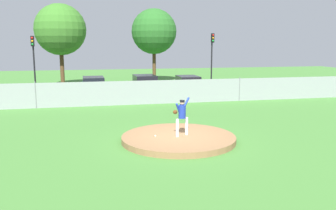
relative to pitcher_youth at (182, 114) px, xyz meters
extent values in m
plane|color=#427A33|center=(-0.14, 6.02, -1.23)|extent=(80.00, 80.00, 0.00)
cube|color=#2B2B2D|center=(-0.14, 14.52, -1.23)|extent=(44.00, 7.00, 0.01)
cylinder|color=olive|center=(-0.14, 0.02, -1.11)|extent=(5.03, 5.03, 0.25)
cylinder|color=silver|center=(-0.24, -0.13, -0.59)|extent=(0.13, 0.13, 0.79)
cylinder|color=silver|center=(0.26, 0.13, -0.59)|extent=(0.13, 0.13, 0.79)
cylinder|color=navy|center=(0.01, 0.00, 0.10)|extent=(0.32, 0.32, 0.59)
cylinder|color=navy|center=(0.19, 0.00, 0.49)|extent=(0.37, 0.26, 0.48)
cylinder|color=navy|center=(-0.17, 0.00, 0.26)|extent=(0.29, 0.21, 0.46)
ellipsoid|color=#4C2D14|center=(-0.29, 0.05, 0.09)|extent=(0.20, 0.12, 0.18)
sphere|color=tan|center=(0.01, 0.00, 0.49)|extent=(0.20, 0.20, 0.20)
cylinder|color=black|center=(0.01, 0.00, 0.56)|extent=(0.21, 0.21, 0.09)
sphere|color=white|center=(-1.17, 0.06, -0.94)|extent=(0.07, 0.07, 0.07)
cube|color=gray|center=(-0.14, 10.02, -0.38)|extent=(36.31, 0.03, 1.70)
cylinder|color=slate|center=(-7.40, 10.02, -0.33)|extent=(0.07, 0.07, 1.80)
cylinder|color=slate|center=(7.12, 10.02, -0.33)|extent=(0.07, 0.07, 1.80)
cube|color=#A81919|center=(4.26, 14.16, -0.58)|extent=(1.85, 4.27, 0.68)
cube|color=black|center=(4.26, 14.16, 0.05)|extent=(1.69, 2.36, 0.58)
cylinder|color=black|center=(4.27, 15.48, -0.91)|extent=(1.88, 0.66, 0.64)
cylinder|color=black|center=(4.25, 12.84, -0.91)|extent=(1.88, 0.66, 0.64)
cube|color=maroon|center=(0.69, 14.85, -0.58)|extent=(2.01, 4.34, 0.68)
cube|color=black|center=(0.69, 14.85, 0.09)|extent=(1.80, 2.41, 0.67)
cylinder|color=black|center=(0.64, 16.18, -0.91)|extent=(1.95, 0.71, 0.64)
cylinder|color=black|center=(0.73, 13.52, -0.91)|extent=(1.95, 0.71, 0.64)
cube|color=#146066|center=(-3.56, 14.12, -0.53)|extent=(1.85, 4.20, 0.77)
cube|color=black|center=(-3.56, 14.12, 0.14)|extent=(1.67, 2.32, 0.57)
cylinder|color=black|center=(-3.59, 15.41, -0.91)|extent=(1.84, 0.68, 0.64)
cylinder|color=black|center=(-3.54, 12.84, -0.91)|extent=(1.84, 0.68, 0.64)
cone|color=orange|center=(9.47, 12.42, -0.95)|extent=(0.32, 0.32, 0.55)
cube|color=black|center=(9.47, 12.42, -1.21)|extent=(0.40, 0.40, 0.03)
cylinder|color=black|center=(-8.54, 18.42, 1.23)|extent=(0.14, 0.14, 4.93)
cube|color=black|center=(-8.54, 18.24, 3.25)|extent=(0.28, 0.24, 0.90)
sphere|color=red|center=(-8.54, 18.12, 3.52)|extent=(0.18, 0.18, 0.18)
sphere|color=orange|center=(-8.54, 18.12, 3.25)|extent=(0.18, 0.18, 0.18)
sphere|color=green|center=(-8.54, 18.12, 2.98)|extent=(0.18, 0.18, 0.18)
cylinder|color=black|center=(8.08, 19.05, 1.40)|extent=(0.14, 0.14, 5.26)
cube|color=black|center=(8.08, 18.87, 3.58)|extent=(0.28, 0.24, 0.90)
sphere|color=red|center=(8.08, 18.75, 3.85)|extent=(0.18, 0.18, 0.18)
sphere|color=orange|center=(8.08, 18.75, 3.58)|extent=(0.18, 0.18, 0.18)
sphere|color=green|center=(8.08, 18.75, 3.31)|extent=(0.18, 0.18, 0.18)
cylinder|color=#4C331E|center=(-6.41, 21.49, 0.71)|extent=(0.39, 0.39, 3.89)
sphere|color=#366F24|center=(-6.41, 21.49, 4.37)|extent=(4.90, 4.90, 4.90)
cylinder|color=#4C331E|center=(3.22, 24.26, 0.70)|extent=(0.38, 0.38, 3.87)
sphere|color=#266022|center=(3.22, 24.26, 4.35)|extent=(4.92, 4.92, 4.92)
camera|label=1|loc=(-3.92, -14.77, 3.02)|focal=38.11mm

